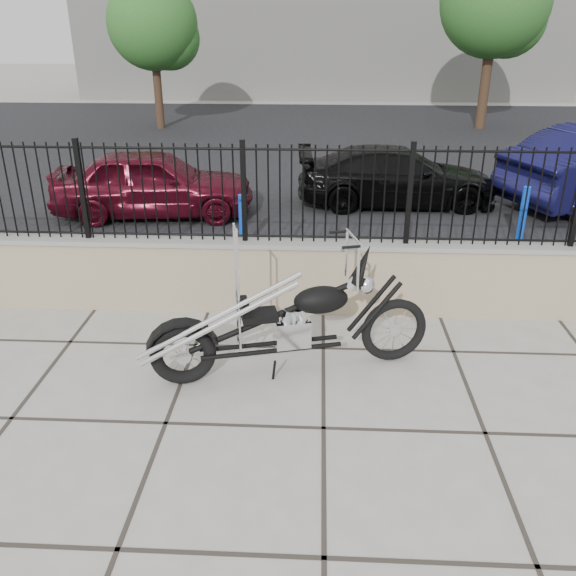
% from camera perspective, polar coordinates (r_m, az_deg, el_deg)
% --- Properties ---
extents(ground_plane, '(90.00, 90.00, 0.00)m').
position_cam_1_polar(ground_plane, '(5.88, 3.35, -12.97)').
color(ground_plane, '#99968E').
rests_on(ground_plane, ground).
extents(parking_lot, '(30.00, 30.00, 0.00)m').
position_cam_1_polar(parking_lot, '(17.54, 3.25, 12.53)').
color(parking_lot, black).
rests_on(parking_lot, ground).
extents(retaining_wall, '(14.00, 0.36, 0.96)m').
position_cam_1_polar(retaining_wall, '(7.81, 3.39, 1.05)').
color(retaining_wall, gray).
rests_on(retaining_wall, ground_plane).
extents(iron_fence, '(14.00, 0.08, 1.20)m').
position_cam_1_polar(iron_fence, '(7.45, 3.59, 8.71)').
color(iron_fence, black).
rests_on(iron_fence, retaining_wall).
extents(background_building, '(22.00, 6.00, 8.00)m').
position_cam_1_polar(background_building, '(31.18, 3.41, 25.03)').
color(background_building, beige).
rests_on(background_building, ground_plane).
extents(chopper_motorcycle, '(2.91, 1.21, 1.72)m').
position_cam_1_polar(chopper_motorcycle, '(6.28, -0.14, -1.12)').
color(chopper_motorcycle, black).
rests_on(chopper_motorcycle, ground_plane).
extents(car_red, '(3.86, 1.85, 1.27)m').
position_cam_1_polar(car_red, '(11.96, -12.46, 9.58)').
color(car_red, '#4B0A19').
rests_on(car_red, parking_lot).
extents(car_black, '(4.05, 1.81, 1.15)m').
position_cam_1_polar(car_black, '(12.62, 10.15, 10.25)').
color(car_black, black).
rests_on(car_black, parking_lot).
extents(bollard_a, '(0.13, 0.13, 0.92)m').
position_cam_1_polar(bollard_a, '(10.00, -4.31, 6.16)').
color(bollard_a, '#0B29B2').
rests_on(bollard_a, ground_plane).
extents(bollard_b, '(0.16, 0.16, 1.02)m').
position_cam_1_polar(bollard_b, '(10.79, 21.09, 6.22)').
color(bollard_b, blue).
rests_on(bollard_b, ground_plane).
extents(tree_left, '(2.88, 2.88, 4.86)m').
position_cam_1_polar(tree_left, '(21.65, -12.61, 23.34)').
color(tree_left, '#382619').
rests_on(tree_left, ground_plane).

